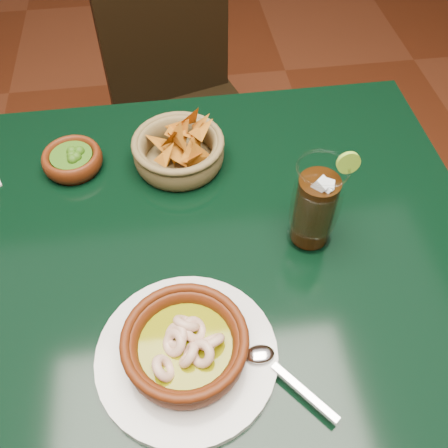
{
  "coord_description": "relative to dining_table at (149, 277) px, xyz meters",
  "views": [
    {
      "loc": [
        0.07,
        -0.53,
        1.44
      ],
      "look_at": [
        0.14,
        -0.02,
        0.81
      ],
      "focal_mm": 40.0,
      "sensor_mm": 36.0,
      "label": 1
    }
  ],
  "objects": [
    {
      "name": "ground",
      "position": [
        0.0,
        0.0,
        -0.65
      ],
      "size": [
        7.0,
        7.0,
        0.0
      ],
      "primitive_type": "plane",
      "color": "#471C0C",
      "rests_on": "ground"
    },
    {
      "name": "dining_table",
      "position": [
        0.0,
        0.0,
        0.0
      ],
      "size": [
        1.2,
        0.8,
        0.75
      ],
      "color": "black",
      "rests_on": "ground"
    },
    {
      "name": "dining_chair",
      "position": [
        0.12,
        0.7,
        -0.17
      ],
      "size": [
        0.51,
        0.51,
        0.88
      ],
      "color": "black",
      "rests_on": "ground"
    },
    {
      "name": "shrimp_plate",
      "position": [
        0.06,
        -0.21,
        0.13
      ],
      "size": [
        0.33,
        0.27,
        0.08
      ],
      "color": "silver",
      "rests_on": "dining_table"
    },
    {
      "name": "chip_basket",
      "position": [
        0.08,
        0.19,
        0.13
      ],
      "size": [
        0.21,
        0.21,
        0.13
      ],
      "color": "brown",
      "rests_on": "dining_table"
    },
    {
      "name": "guacamole_ramekin",
      "position": [
        -0.12,
        0.21,
        0.12
      ],
      "size": [
        0.13,
        0.13,
        0.05
      ],
      "color": "#471908",
      "rests_on": "dining_table"
    },
    {
      "name": "cola_drink",
      "position": [
        0.29,
        -0.02,
        0.18
      ],
      "size": [
        0.17,
        0.17,
        0.19
      ],
      "color": "white",
      "rests_on": "dining_table"
    }
  ]
}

